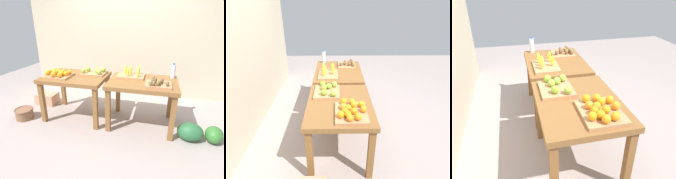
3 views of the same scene
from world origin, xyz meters
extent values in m
plane|color=#9F908C|center=(0.00, 0.00, 0.00)|extent=(8.00, 8.00, 0.00)
cube|color=beige|center=(0.00, 1.35, 1.50)|extent=(4.40, 0.12, 3.00)
cube|color=brown|center=(-0.56, 0.00, 0.72)|extent=(1.04, 0.80, 0.06)
cube|color=brown|center=(-1.02, -0.34, 0.34)|extent=(0.07, 0.07, 0.69)
cube|color=brown|center=(-0.10, -0.34, 0.34)|extent=(0.07, 0.07, 0.69)
cube|color=brown|center=(-1.02, 0.34, 0.34)|extent=(0.07, 0.07, 0.69)
cube|color=brown|center=(-0.10, 0.34, 0.34)|extent=(0.07, 0.07, 0.69)
cube|color=brown|center=(0.56, 0.00, 0.72)|extent=(1.04, 0.80, 0.06)
cube|color=brown|center=(0.10, -0.34, 0.34)|extent=(0.07, 0.07, 0.69)
cube|color=brown|center=(1.02, -0.34, 0.34)|extent=(0.07, 0.07, 0.69)
cube|color=brown|center=(0.10, 0.34, 0.34)|extent=(0.07, 0.07, 0.69)
cube|color=brown|center=(1.02, 0.34, 0.34)|extent=(0.07, 0.07, 0.69)
cube|color=tan|center=(-0.81, -0.12, 0.76)|extent=(0.44, 0.36, 0.03)
sphere|color=orange|center=(-0.91, -0.08, 0.81)|extent=(0.10, 0.10, 0.08)
sphere|color=orange|center=(-0.99, -0.10, 0.81)|extent=(0.10, 0.10, 0.08)
sphere|color=orange|center=(-0.71, -0.25, 0.81)|extent=(0.08, 0.08, 0.08)
sphere|color=orange|center=(-0.72, -0.16, 0.81)|extent=(0.08, 0.08, 0.08)
sphere|color=orange|center=(-0.92, -0.01, 0.81)|extent=(0.09, 0.09, 0.08)
sphere|color=orange|center=(-0.64, -0.05, 0.81)|extent=(0.10, 0.10, 0.08)
sphere|color=orange|center=(-0.97, -0.19, 0.81)|extent=(0.08, 0.08, 0.08)
sphere|color=orange|center=(-0.86, -0.15, 0.81)|extent=(0.09, 0.09, 0.08)
sphere|color=orange|center=(-0.66, -0.14, 0.81)|extent=(0.10, 0.10, 0.08)
sphere|color=orange|center=(-0.79, -0.09, 0.81)|extent=(0.11, 0.11, 0.08)
sphere|color=orange|center=(-0.82, -0.26, 0.81)|extent=(0.11, 0.11, 0.08)
sphere|color=orange|center=(-0.76, -0.04, 0.81)|extent=(0.10, 0.10, 0.08)
sphere|color=orange|center=(-0.85, -0.05, 0.81)|extent=(0.11, 0.11, 0.08)
cube|color=tan|center=(-0.29, 0.17, 0.76)|extent=(0.40, 0.34, 0.03)
sphere|color=#92B440|center=(-0.16, 0.07, 0.82)|extent=(0.11, 0.11, 0.08)
sphere|color=#87BC32|center=(-0.14, 0.23, 0.82)|extent=(0.11, 0.11, 0.08)
sphere|color=#83B83D|center=(-0.22, 0.14, 0.82)|extent=(0.09, 0.09, 0.08)
sphere|color=#85C031|center=(-0.41, 0.20, 0.82)|extent=(0.11, 0.11, 0.08)
sphere|color=#92B73D|center=(-0.45, 0.08, 0.82)|extent=(0.11, 0.11, 0.08)
sphere|color=#95B93B|center=(-0.26, 0.21, 0.82)|extent=(0.09, 0.09, 0.08)
cube|color=tan|center=(0.35, 0.17, 0.76)|extent=(0.44, 0.32, 0.03)
ellipsoid|color=yellow|center=(0.24, 0.24, 0.85)|extent=(0.06, 0.06, 0.14)
ellipsoid|color=yellow|center=(0.34, 0.22, 0.85)|extent=(0.06, 0.06, 0.14)
ellipsoid|color=yellow|center=(0.47, 0.10, 0.85)|extent=(0.05, 0.06, 0.14)
ellipsoid|color=yellow|center=(0.46, 0.25, 0.85)|extent=(0.06, 0.06, 0.14)
ellipsoid|color=yellow|center=(0.31, 0.09, 0.85)|extent=(0.07, 0.07, 0.14)
cube|color=tan|center=(0.79, -0.16, 0.76)|extent=(0.36, 0.32, 0.03)
ellipsoid|color=brown|center=(0.91, -0.24, 0.81)|extent=(0.06, 0.07, 0.07)
ellipsoid|color=brown|center=(0.73, -0.27, 0.81)|extent=(0.07, 0.07, 0.07)
ellipsoid|color=brown|center=(0.71, -0.19, 0.81)|extent=(0.06, 0.06, 0.07)
ellipsoid|color=brown|center=(0.81, -0.20, 0.81)|extent=(0.05, 0.06, 0.07)
ellipsoid|color=brown|center=(0.75, -0.12, 0.81)|extent=(0.05, 0.06, 0.07)
ellipsoid|color=brown|center=(0.72, -0.05, 0.81)|extent=(0.07, 0.06, 0.07)
ellipsoid|color=brown|center=(0.78, -0.26, 0.81)|extent=(0.07, 0.07, 0.07)
ellipsoid|color=olive|center=(0.69, -0.27, 0.81)|extent=(0.07, 0.06, 0.07)
ellipsoid|color=brown|center=(0.84, -0.13, 0.81)|extent=(0.07, 0.06, 0.07)
cylinder|color=silver|center=(1.01, 0.27, 0.85)|extent=(0.07, 0.07, 0.22)
cylinder|color=blue|center=(1.01, 0.27, 0.97)|extent=(0.04, 0.04, 0.02)
ellipsoid|color=#316E2B|center=(1.61, -0.24, 0.12)|extent=(0.30, 0.33, 0.23)
ellipsoid|color=#286236|center=(1.29, -0.27, 0.13)|extent=(0.36, 0.27, 0.26)
camera|label=1|loc=(0.76, -2.62, 1.60)|focal=28.51mm
camera|label=2|loc=(-2.66, 0.05, 1.96)|focal=31.45mm
camera|label=3|loc=(-2.30, 0.56, 1.84)|focal=35.45mm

